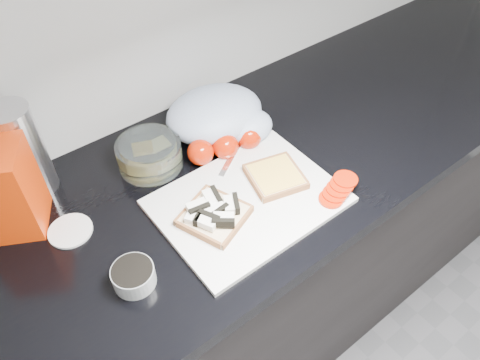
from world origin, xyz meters
name	(u,v)px	position (x,y,z in m)	size (l,w,h in m)	color
base_cabinet	(195,300)	(0.00, 1.20, 0.43)	(3.50, 0.60, 0.86)	black
countertop	(182,203)	(0.00, 1.20, 0.88)	(3.50, 0.64, 0.04)	black
cutting_board	(248,201)	(0.11, 1.09, 0.91)	(0.40, 0.30, 0.01)	silver
bread_left	(213,214)	(0.02, 1.09, 0.93)	(0.17, 0.17, 0.04)	beige
bread_right	(275,176)	(0.20, 1.10, 0.92)	(0.15, 0.15, 0.02)	beige
tomato_slices	(338,189)	(0.28, 0.98, 0.92)	(0.13, 0.08, 0.02)	#B11B04
knife	(238,145)	(0.20, 1.25, 0.91)	(0.16, 0.11, 0.01)	silver
seed_tub	(133,275)	(-0.19, 1.07, 0.92)	(0.08, 0.08, 0.04)	#969A9B
tub_lid	(70,231)	(-0.24, 1.26, 0.90)	(0.09, 0.09, 0.01)	silver
glass_bowl	(150,154)	(0.00, 1.34, 0.93)	(0.16, 0.16, 0.07)	silver
bread_bag	(1,190)	(-0.32, 1.35, 1.00)	(0.13, 0.12, 0.20)	red
steel_canister	(23,151)	(-0.25, 1.43, 1.01)	(0.09, 0.09, 0.22)	silver
grocery_bag	(219,116)	(0.21, 1.33, 0.95)	(0.28, 0.26, 0.11)	silver
whole_tomatoes	(225,145)	(0.17, 1.25, 0.93)	(0.19, 0.09, 0.07)	#B11B04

